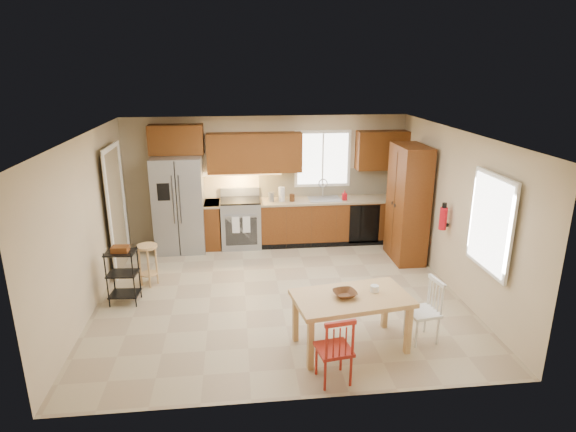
# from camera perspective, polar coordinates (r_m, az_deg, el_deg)

# --- Properties ---
(floor) EXTENTS (5.50, 5.50, 0.00)m
(floor) POSITION_cam_1_polar(r_m,az_deg,el_deg) (7.63, -1.01, -9.21)
(floor) COLOR tan
(floor) RESTS_ON ground
(ceiling) EXTENTS (5.50, 5.00, 0.02)m
(ceiling) POSITION_cam_1_polar(r_m,az_deg,el_deg) (6.88, -1.12, 9.71)
(ceiling) COLOR silver
(ceiling) RESTS_ON ground
(wall_back) EXTENTS (5.50, 0.02, 2.50)m
(wall_back) POSITION_cam_1_polar(r_m,az_deg,el_deg) (9.56, -2.47, 4.32)
(wall_back) COLOR #CCB793
(wall_back) RESTS_ON ground
(wall_front) EXTENTS (5.50, 0.02, 2.50)m
(wall_front) POSITION_cam_1_polar(r_m,az_deg,el_deg) (4.85, 1.73, -9.27)
(wall_front) COLOR #CCB793
(wall_front) RESTS_ON ground
(wall_left) EXTENTS (0.02, 5.00, 2.50)m
(wall_left) POSITION_cam_1_polar(r_m,az_deg,el_deg) (7.44, -22.66, -0.95)
(wall_left) COLOR #CCB793
(wall_left) RESTS_ON ground
(wall_right) EXTENTS (0.02, 5.00, 2.50)m
(wall_right) POSITION_cam_1_polar(r_m,az_deg,el_deg) (7.89, 19.24, 0.45)
(wall_right) COLOR #CCB793
(wall_right) RESTS_ON ground
(refrigerator) EXTENTS (0.92, 0.75, 1.82)m
(refrigerator) POSITION_cam_1_polar(r_m,az_deg,el_deg) (9.33, -12.76, 1.39)
(refrigerator) COLOR gray
(refrigerator) RESTS_ON floor
(range_stove) EXTENTS (0.76, 0.63, 0.92)m
(range_stove) POSITION_cam_1_polar(r_m,az_deg,el_deg) (9.45, -5.60, -0.88)
(range_stove) COLOR gray
(range_stove) RESTS_ON floor
(base_cabinet_narrow) EXTENTS (0.30, 0.60, 0.90)m
(base_cabinet_narrow) POSITION_cam_1_polar(r_m,az_deg,el_deg) (9.48, -8.92, -1.02)
(base_cabinet_narrow) COLOR #613411
(base_cabinet_narrow) RESTS_ON floor
(base_cabinet_run) EXTENTS (2.92, 0.60, 0.90)m
(base_cabinet_run) POSITION_cam_1_polar(r_m,az_deg,el_deg) (9.66, 5.37, -0.53)
(base_cabinet_run) COLOR #613411
(base_cabinet_run) RESTS_ON floor
(dishwasher) EXTENTS (0.60, 0.02, 0.78)m
(dishwasher) POSITION_cam_1_polar(r_m,az_deg,el_deg) (9.52, 9.02, -0.95)
(dishwasher) COLOR black
(dishwasher) RESTS_ON floor
(backsplash) EXTENTS (2.92, 0.03, 0.55)m
(backsplash) POSITION_cam_1_polar(r_m,az_deg,el_deg) (9.73, 5.16, 4.05)
(backsplash) COLOR beige
(backsplash) RESTS_ON wall_back
(upper_over_fridge) EXTENTS (1.00, 0.35, 0.55)m
(upper_over_fridge) POSITION_cam_1_polar(r_m,az_deg,el_deg) (9.27, -13.13, 8.82)
(upper_over_fridge) COLOR #5D330F
(upper_over_fridge) RESTS_ON wall_back
(upper_left_block) EXTENTS (1.80, 0.35, 0.75)m
(upper_left_block) POSITION_cam_1_polar(r_m,az_deg,el_deg) (9.26, -3.99, 7.49)
(upper_left_block) COLOR #5D330F
(upper_left_block) RESTS_ON wall_back
(upper_right_block) EXTENTS (1.00, 0.35, 0.75)m
(upper_right_block) POSITION_cam_1_polar(r_m,az_deg,el_deg) (9.69, 11.08, 7.66)
(upper_right_block) COLOR #5D330F
(upper_right_block) RESTS_ON wall_back
(window_back) EXTENTS (1.12, 0.04, 1.12)m
(window_back) POSITION_cam_1_polar(r_m,az_deg,el_deg) (9.59, 4.12, 6.78)
(window_back) COLOR white
(window_back) RESTS_ON wall_back
(sink) EXTENTS (0.62, 0.46, 0.16)m
(sink) POSITION_cam_1_polar(r_m,az_deg,el_deg) (9.51, 4.32, 1.78)
(sink) COLOR gray
(sink) RESTS_ON base_cabinet_run
(undercab_glow) EXTENTS (1.60, 0.30, 0.01)m
(undercab_glow) POSITION_cam_1_polar(r_m,az_deg,el_deg) (9.31, -5.79, 5.01)
(undercab_glow) COLOR #FFBF66
(undercab_glow) RESTS_ON wall_back
(soap_bottle) EXTENTS (0.09, 0.09, 0.19)m
(soap_bottle) POSITION_cam_1_polar(r_m,az_deg,el_deg) (9.45, 6.72, 2.47)
(soap_bottle) COLOR red
(soap_bottle) RESTS_ON base_cabinet_run
(paper_towel) EXTENTS (0.12, 0.12, 0.28)m
(paper_towel) POSITION_cam_1_polar(r_m,az_deg,el_deg) (9.29, -0.76, 2.61)
(paper_towel) COLOR silver
(paper_towel) RESTS_ON base_cabinet_run
(canister_steel) EXTENTS (0.11, 0.11, 0.18)m
(canister_steel) POSITION_cam_1_polar(r_m,az_deg,el_deg) (9.29, -1.99, 2.28)
(canister_steel) COLOR gray
(canister_steel) RESTS_ON base_cabinet_run
(canister_wood) EXTENTS (0.10, 0.10, 0.14)m
(canister_wood) POSITION_cam_1_polar(r_m,az_deg,el_deg) (9.30, 0.49, 2.18)
(canister_wood) COLOR #512D15
(canister_wood) RESTS_ON base_cabinet_run
(pantry) EXTENTS (0.50, 0.95, 2.10)m
(pantry) POSITION_cam_1_polar(r_m,az_deg,el_deg) (8.88, 14.01, 1.42)
(pantry) COLOR #613411
(pantry) RESTS_ON floor
(fire_extinguisher) EXTENTS (0.12, 0.12, 0.36)m
(fire_extinguisher) POSITION_cam_1_polar(r_m,az_deg,el_deg) (8.01, 17.91, -0.29)
(fire_extinguisher) COLOR red
(fire_extinguisher) RESTS_ON wall_right
(window_right) EXTENTS (0.04, 1.02, 1.32)m
(window_right) POSITION_cam_1_polar(r_m,az_deg,el_deg) (6.83, 22.91, -0.80)
(window_right) COLOR white
(window_right) RESTS_ON wall_right
(doorway) EXTENTS (0.04, 0.95, 2.10)m
(doorway) POSITION_cam_1_polar(r_m,az_deg,el_deg) (8.68, -19.74, 0.52)
(doorway) COLOR #8C7A59
(doorway) RESTS_ON wall_left
(dining_table) EXTENTS (1.53, 1.01, 0.69)m
(dining_table) POSITION_cam_1_polar(r_m,az_deg,el_deg) (6.23, 7.44, -12.36)
(dining_table) COLOR tan
(dining_table) RESTS_ON floor
(chair_red) EXTENTS (0.45, 0.45, 0.84)m
(chair_red) POSITION_cam_1_polar(r_m,az_deg,el_deg) (5.58, 5.46, -15.29)
(chair_red) COLOR maroon
(chair_red) RESTS_ON floor
(chair_white) EXTENTS (0.45, 0.45, 0.84)m
(chair_white) POSITION_cam_1_polar(r_m,az_deg,el_deg) (6.52, 15.65, -10.78)
(chair_white) COLOR silver
(chair_white) RESTS_ON floor
(table_bowl) EXTENTS (0.33, 0.33, 0.07)m
(table_bowl) POSITION_cam_1_polar(r_m,az_deg,el_deg) (6.04, 6.74, -9.51)
(table_bowl) COLOR #512D15
(table_bowl) RESTS_ON dining_table
(table_jar) EXTENTS (0.11, 0.11, 0.11)m
(table_jar) POSITION_cam_1_polar(r_m,az_deg,el_deg) (6.21, 10.21, -8.64)
(table_jar) COLOR silver
(table_jar) RESTS_ON dining_table
(bar_stool) EXTENTS (0.39, 0.39, 0.69)m
(bar_stool) POSITION_cam_1_polar(r_m,az_deg,el_deg) (8.11, -16.22, -5.62)
(bar_stool) COLOR tan
(bar_stool) RESTS_ON floor
(utility_cart) EXTENTS (0.45, 0.37, 0.86)m
(utility_cart) POSITION_cam_1_polar(r_m,az_deg,el_deg) (7.60, -18.95, -6.77)
(utility_cart) COLOR black
(utility_cart) RESTS_ON floor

